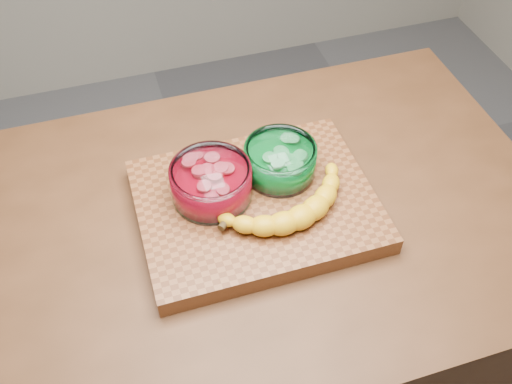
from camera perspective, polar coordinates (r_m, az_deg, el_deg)
name	(u,v)px	position (r m, az deg, el deg)	size (l,w,h in m)	color
counter	(256,324)	(1.50, 0.00, -13.06)	(1.20, 0.80, 0.90)	#4D2C17
cutting_board	(256,206)	(1.11, 0.00, -1.37)	(0.45, 0.35, 0.04)	brown
bowl_red	(211,183)	(1.08, -4.49, 0.93)	(0.15, 0.15, 0.07)	white
bowl_green	(280,161)	(1.12, 2.42, 3.17)	(0.14, 0.14, 0.07)	white
banana	(285,202)	(1.06, 2.89, -0.97)	(0.30, 0.16, 0.04)	gold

